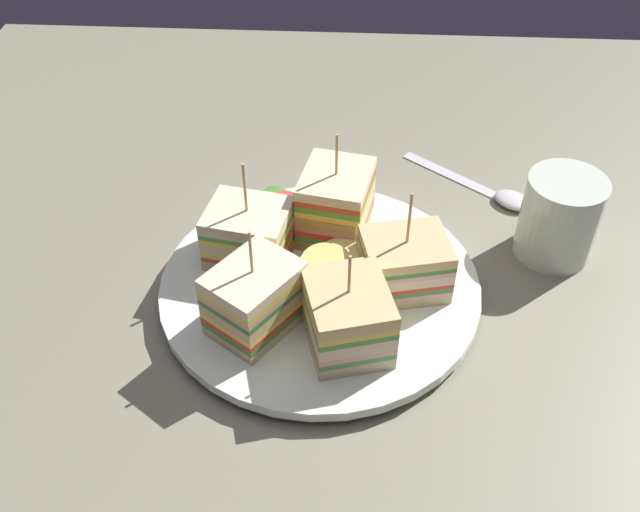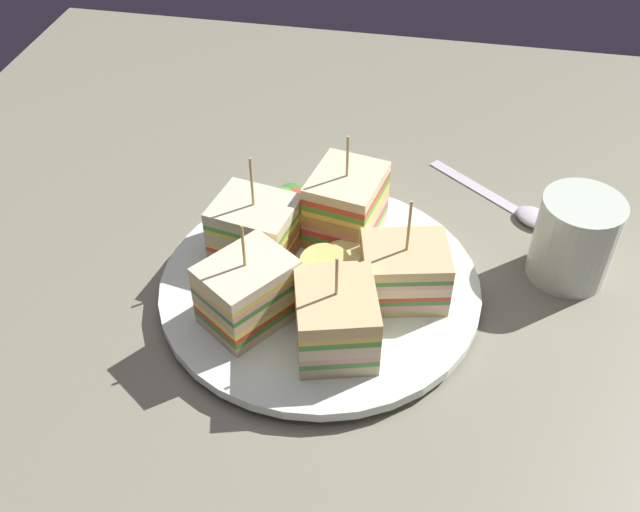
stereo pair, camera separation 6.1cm
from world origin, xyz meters
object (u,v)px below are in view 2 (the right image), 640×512
at_px(sandwich_wedge_4, 404,268).
at_px(sandwich_wedge_3, 336,319).
at_px(drinking_glass, 573,244).
at_px(sandwich_wedge_2, 248,292).
at_px(sandwich_wedge_1, 256,228).
at_px(spoon, 520,210).
at_px(plate, 320,287).
at_px(sandwich_wedge_0, 346,205).
at_px(chip_pile, 326,270).

bearing_deg(sandwich_wedge_4, sandwich_wedge_3, 44.33).
bearing_deg(drinking_glass, sandwich_wedge_4, 115.13).
height_order(sandwich_wedge_2, drinking_glass, sandwich_wedge_2).
height_order(sandwich_wedge_1, sandwich_wedge_4, same).
distance_m(sandwich_wedge_4, spoon, 0.18).
relative_size(spoon, drinking_glass, 1.64).
relative_size(sandwich_wedge_1, drinking_glass, 1.23).
bearing_deg(plate, sandwich_wedge_1, 64.36).
distance_m(plate, sandwich_wedge_2, 0.08).
bearing_deg(plate, spoon, -48.78).
bearing_deg(sandwich_wedge_2, plate, -7.41).
bearing_deg(sandwich_wedge_3, sandwich_wedge_4, -48.21).
distance_m(sandwich_wedge_0, spoon, 0.19).
height_order(plate, chip_pile, chip_pile).
bearing_deg(drinking_glass, plate, 108.52).
xyz_separation_m(sandwich_wedge_1, chip_pile, (-0.03, -0.07, -0.01)).
bearing_deg(spoon, sandwich_wedge_0, -115.46).
xyz_separation_m(plate, drinking_glass, (0.07, -0.21, 0.02)).
xyz_separation_m(sandwich_wedge_1, sandwich_wedge_2, (-0.08, -0.02, 0.00)).
bearing_deg(sandwich_wedge_1, sandwich_wedge_4, -0.24).
xyz_separation_m(plate, sandwich_wedge_0, (0.07, -0.01, 0.04)).
relative_size(sandwich_wedge_4, drinking_glass, 1.22).
bearing_deg(sandwich_wedge_0, spoon, 127.70).
xyz_separation_m(sandwich_wedge_0, drinking_glass, (0.00, -0.20, -0.01)).
distance_m(spoon, drinking_glass, 0.09).
bearing_deg(sandwich_wedge_2, sandwich_wedge_3, -65.42).
relative_size(sandwich_wedge_0, drinking_glass, 1.30).
bearing_deg(sandwich_wedge_3, plate, 5.39).
height_order(sandwich_wedge_1, sandwich_wedge_3, sandwich_wedge_1).
xyz_separation_m(sandwich_wedge_2, sandwich_wedge_3, (-0.01, -0.07, -0.00)).
bearing_deg(chip_pile, sandwich_wedge_1, 66.03).
height_order(plate, drinking_glass, drinking_glass).
bearing_deg(plate, sandwich_wedge_4, -86.28).
height_order(sandwich_wedge_1, sandwich_wedge_2, sandwich_wedge_1).
distance_m(sandwich_wedge_1, spoon, 0.27).
bearing_deg(spoon, sandwich_wedge_3, -86.17).
height_order(plate, sandwich_wedge_2, sandwich_wedge_2).
bearing_deg(chip_pile, sandwich_wedge_0, -4.26).
height_order(plate, sandwich_wedge_3, sandwich_wedge_3).
bearing_deg(sandwich_wedge_3, spoon, -49.64).
distance_m(plate, sandwich_wedge_3, 0.08).
height_order(plate, spoon, plate).
xyz_separation_m(sandwich_wedge_2, sandwich_wedge_4, (0.06, -0.12, -0.00)).
distance_m(sandwich_wedge_3, spoon, 0.27).
bearing_deg(sandwich_wedge_0, sandwich_wedge_4, 53.83).
distance_m(sandwich_wedge_0, drinking_glass, 0.20).
xyz_separation_m(sandwich_wedge_2, chip_pile, (0.05, -0.05, -0.02)).
xyz_separation_m(sandwich_wedge_3, spoon, (0.22, -0.15, -0.04)).
relative_size(sandwich_wedge_0, sandwich_wedge_3, 1.14).
xyz_separation_m(sandwich_wedge_0, sandwich_wedge_4, (-0.07, -0.06, -0.01)).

